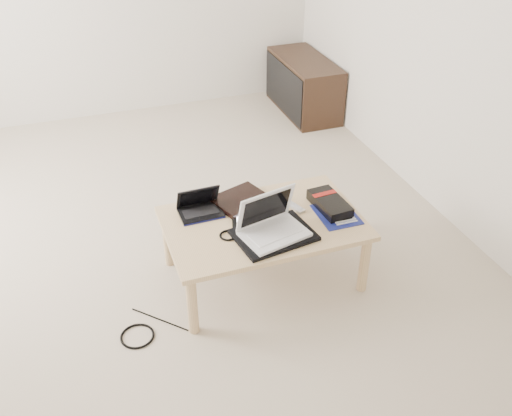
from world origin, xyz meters
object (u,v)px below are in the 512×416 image
object	(u,v)px
netbook	(200,207)
white_laptop	(271,225)
media_cabinet	(303,85)
coffee_table	(263,228)
gpu_box	(330,204)

from	to	relation	value
netbook	white_laptop	xyz separation A→B (m)	(0.31, -0.34, 0.03)
media_cabinet	white_laptop	bearing A→B (deg)	-117.43
white_laptop	media_cabinet	bearing A→B (deg)	62.57
coffee_table	media_cabinet	bearing A→B (deg)	61.17
coffee_table	media_cabinet	distance (m)	2.43
coffee_table	gpu_box	distance (m)	0.41
media_cabinet	coffee_table	bearing A→B (deg)	-118.83
netbook	gpu_box	size ratio (longest dim) A/B	0.81
gpu_box	media_cabinet	bearing A→B (deg)	70.24
netbook	gpu_box	xyz separation A→B (m)	(0.72, -0.21, -0.00)
gpu_box	white_laptop	bearing A→B (deg)	-161.93
white_laptop	gpu_box	bearing A→B (deg)	18.07
media_cabinet	netbook	bearing A→B (deg)	-127.61
white_laptop	gpu_box	distance (m)	0.43
netbook	gpu_box	distance (m)	0.75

